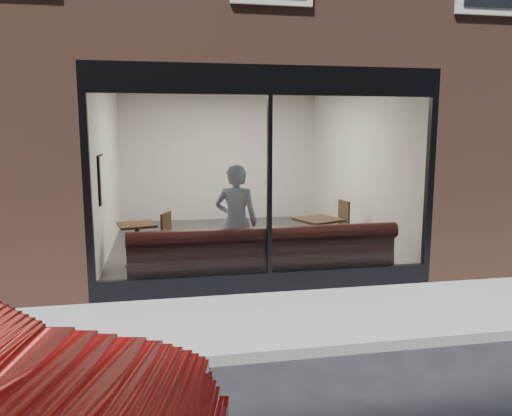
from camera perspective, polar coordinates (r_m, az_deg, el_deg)
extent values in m
plane|color=black|center=(5.50, 6.22, -16.26)|extent=(120.00, 120.00, 0.00)
cube|color=gray|center=(6.38, 3.54, -12.48)|extent=(40.00, 2.00, 0.01)
cube|color=gray|center=(5.44, 6.39, -15.91)|extent=(40.00, 0.10, 0.12)
cube|color=brown|center=(12.97, -20.91, 5.18)|extent=(2.50, 12.00, 3.20)
cube|color=brown|center=(13.80, 11.59, 5.79)|extent=(2.50, 12.00, 3.20)
cube|color=brown|center=(15.84, -5.42, 6.34)|extent=(5.00, 6.00, 3.20)
plane|color=#2D2D30|center=(10.13, -2.06, -4.21)|extent=(6.00, 6.00, 0.00)
plane|color=white|center=(9.90, -2.17, 13.95)|extent=(6.00, 6.00, 0.00)
plane|color=silver|center=(12.85, -4.14, 5.72)|extent=(5.00, 0.00, 5.00)
plane|color=silver|center=(9.83, -16.66, 4.33)|extent=(0.00, 6.00, 6.00)
plane|color=silver|center=(10.56, 11.42, 4.83)|extent=(0.00, 6.00, 6.00)
cube|color=black|center=(7.30, 1.50, -8.47)|extent=(5.00, 0.10, 0.30)
cube|color=black|center=(6.99, 1.60, 14.41)|extent=(5.00, 0.10, 0.40)
cube|color=black|center=(7.01, 1.54, 2.52)|extent=(0.06, 0.10, 2.50)
plane|color=white|center=(6.98, 1.60, 2.49)|extent=(4.80, 0.00, 4.80)
cube|color=#3B1615|center=(7.65, 0.86, -7.04)|extent=(4.00, 0.55, 0.45)
imported|color=#A7C2DF|center=(7.72, -2.27, -1.67)|extent=(0.77, 0.63, 1.82)
cube|color=#332013|center=(8.66, -13.49, -1.88)|extent=(0.71, 0.71, 0.04)
cube|color=#332013|center=(8.96, 7.19, -1.34)|extent=(0.90, 0.90, 0.04)
cube|color=#332013|center=(8.75, -11.30, -5.05)|extent=(0.51, 0.51, 0.04)
cube|color=#332013|center=(9.98, 8.99, -3.24)|extent=(0.46, 0.46, 0.04)
cube|color=white|center=(8.64, -17.16, 3.17)|extent=(0.02, 0.56, 0.75)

